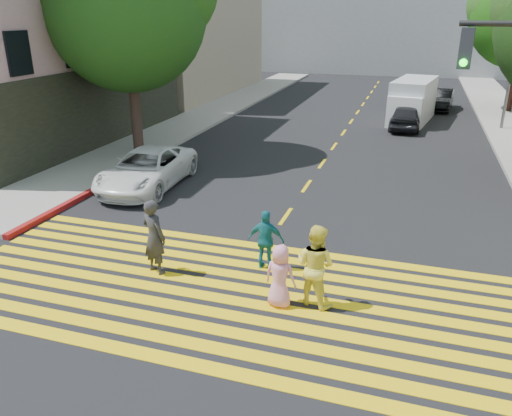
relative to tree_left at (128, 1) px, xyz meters
The scene contains 17 objects.
ground 14.98m from the tree_left, 54.56° to the right, with size 120.00×120.00×0.00m, color black.
sidewalk_left 12.55m from the tree_left, 93.20° to the left, with size 3.00×40.00×0.15m, color gray.
curb_red 8.06m from the tree_left, 78.99° to the right, with size 0.20×8.00×0.16m, color maroon.
crosswalk 14.05m from the tree_left, 51.20° to the right, with size 13.40×5.30×0.01m.
lane_line 15.22m from the tree_left, 55.34° to the left, with size 0.12×34.40×0.01m.
building_left_tan 18.80m from the tree_left, 115.62° to the left, with size 12.00×16.00×10.00m, color tan.
backdrop_block 37.75m from the tree_left, 77.93° to the left, with size 30.00×8.00×12.00m, color gray.
tree_left is the anchor object (origin of this frame).
pedestrian_man 12.29m from the tree_left, 58.36° to the right, with size 0.67×0.44×1.85m, color #2D2C30.
pedestrian_woman 14.67m from the tree_left, 44.86° to the right, with size 0.88×0.69×1.81m, color #F5E74F.
pedestrian_child 14.51m from the tree_left, 47.80° to the right, with size 0.68×0.44×1.40m, color pink.
pedestrian_extra 13.02m from the tree_left, 45.62° to the right, with size 0.88×0.36×1.49m, color #197183.
white_sedan 7.23m from the tree_left, 57.25° to the right, with size 2.22×4.81×1.34m, color white.
dark_car_near 15.09m from the tree_left, 39.06° to the left, with size 1.56×3.87×1.32m, color black.
silver_car 23.77m from the tree_left, 59.97° to the left, with size 2.06×5.07×1.47m, color #BCBCBD.
dark_car_parked 20.73m from the tree_left, 50.24° to the left, with size 1.38×3.96×1.31m, color black.
white_van 16.37m from the tree_left, 44.49° to the left, with size 2.60×5.21×2.35m.
Camera 1 is at (3.42, -7.73, 5.83)m, focal length 35.00 mm.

